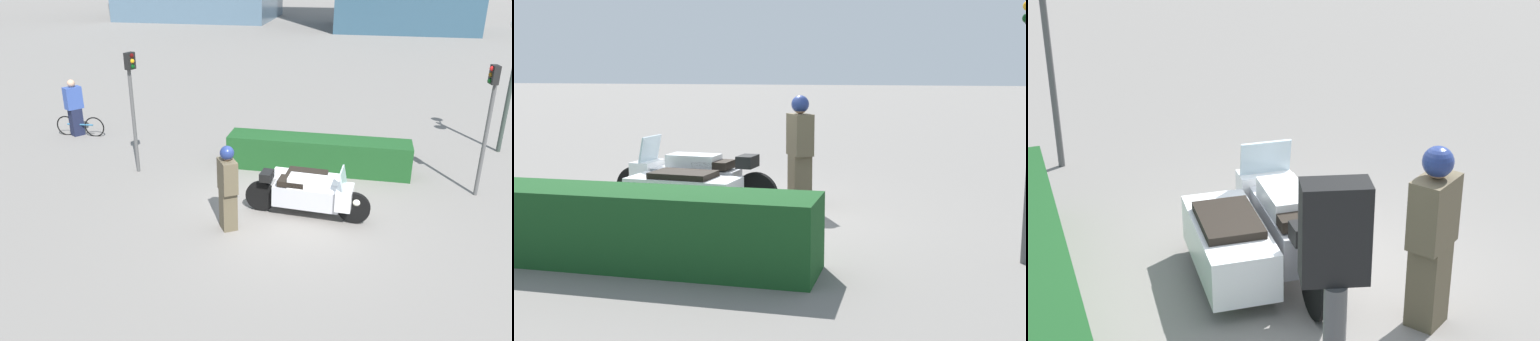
% 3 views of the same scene
% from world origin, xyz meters
% --- Properties ---
extents(ground_plane, '(160.00, 160.00, 0.00)m').
position_xyz_m(ground_plane, '(0.00, 0.00, 0.00)').
color(ground_plane, slate).
extents(police_motorcycle, '(2.68, 1.41, 1.17)m').
position_xyz_m(police_motorcycle, '(0.53, 0.40, 0.47)').
color(police_motorcycle, black).
rests_on(police_motorcycle, ground).
extents(officer_rider, '(0.51, 0.57, 1.78)m').
position_xyz_m(officer_rider, '(-1.00, -0.79, 0.94)').
color(officer_rider, brown).
rests_on(officer_rider, ground).
extents(hedge_bush_curbside, '(4.68, 0.88, 0.86)m').
position_xyz_m(hedge_bush_curbside, '(0.45, 2.74, 0.43)').
color(hedge_bush_curbside, '#19471E').
rests_on(hedge_bush_curbside, ground).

